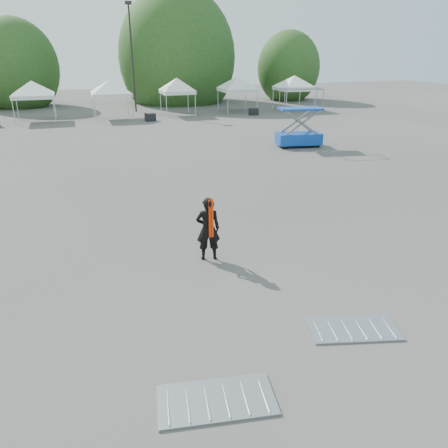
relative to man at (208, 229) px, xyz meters
name	(u,v)px	position (x,y,z in m)	size (l,w,h in m)	color
ground	(188,242)	(-0.28, 1.40, -0.96)	(120.00, 120.00, 0.00)	#474442
light_pole_east	(132,52)	(2.72, 33.40, 4.55)	(0.60, 0.25, 9.80)	black
tree_mid_w	(16,68)	(-8.28, 41.40, 2.97)	(4.16, 4.16, 6.33)	#382314
tree_mid_e	(177,58)	(8.72, 40.40, 3.88)	(5.12, 5.12, 7.79)	#382314
tree_far_e	(288,68)	(21.72, 38.40, 2.66)	(3.84, 3.84, 5.84)	#382314
tent_d	(31,84)	(-6.22, 29.96, 2.10)	(4.66, 4.66, 3.88)	silver
tent_e	(110,83)	(0.12, 29.35, 2.10)	(4.64, 4.64, 3.88)	silver
tent_f	(177,81)	(6.10, 29.69, 2.10)	(4.06, 4.06, 3.88)	silver
tent_g	(237,79)	(12.11, 29.98, 2.10)	(4.50, 4.50, 3.88)	silver
tent_h	(295,78)	(17.92, 29.40, 2.10)	(4.64, 4.64, 3.88)	silver
man	(208,229)	(0.00, 0.00, 0.00)	(0.77, 0.58, 1.92)	black
scissor_lift	(300,118)	(10.09, 13.45, 0.83)	(2.95, 1.84, 3.55)	#0C24A0
barrier_left	(216,400)	(-1.52, -5.47, -0.93)	(2.22, 1.36, 0.07)	#9EA0A5
barrier_mid	(353,328)	(2.02, -4.43, -0.93)	(2.15, 1.46, 0.06)	#9EA0A5
crate_mid	(150,117)	(3.01, 26.94, -0.64)	(0.84, 0.65, 0.65)	black
crate_east	(254,112)	(12.79, 27.40, -0.65)	(0.79, 0.62, 0.62)	black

